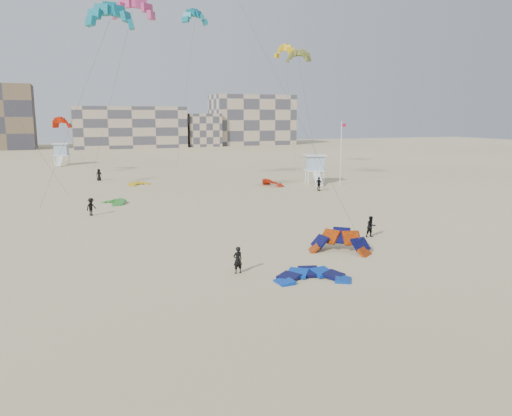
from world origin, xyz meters
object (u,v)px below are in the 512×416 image
object	(u,v)px
lifeguard_tower_near	(315,169)
kitesurfer_main	(238,260)
kite_ground_orange	(339,252)
kite_ground_blue	(312,280)

from	to	relation	value
lifeguard_tower_near	kitesurfer_main	bearing A→B (deg)	-106.24
kite_ground_orange	kite_ground_blue	bearing A→B (deg)	-96.65
kite_ground_orange	kitesurfer_main	world-z (taller)	kite_ground_orange
lifeguard_tower_near	kite_ground_blue	bearing A→B (deg)	-100.17
lifeguard_tower_near	kite_ground_orange	bearing A→B (deg)	-97.29
kite_ground_blue	lifeguard_tower_near	size ratio (longest dim) A/B	0.69
kite_ground_orange	lifeguard_tower_near	distance (m)	35.72
kitesurfer_main	lifeguard_tower_near	size ratio (longest dim) A/B	0.28
kite_ground_blue	kite_ground_orange	world-z (taller)	kite_ground_orange
kite_ground_orange	lifeguard_tower_near	size ratio (longest dim) A/B	0.70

